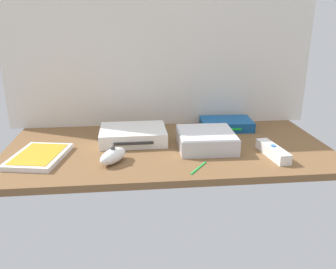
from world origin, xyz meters
TOP-DOWN VIEW (x-y plane):
  - ground_plane at (0.00, 0.00)cm, footprint 100.00×48.00cm
  - back_wall at (0.00, 24.60)cm, footprint 110.00×1.20cm
  - game_console at (-10.74, 6.20)cm, footprint 21.19×16.69cm
  - mini_computer at (11.56, -2.05)cm, footprint 17.41×17.41cm
  - game_case at (-37.67, -5.81)cm, footprint 16.96×21.23cm
  - network_router at (22.86, 16.18)cm, footprint 18.65×13.11cm
  - remote_wand at (29.43, -10.83)cm, footprint 5.27×15.12cm
  - remote_nunchuk at (-16.42, -10.85)cm, footprint 9.35×10.71cm
  - stylus_pen at (6.44, -17.11)cm, footprint 5.89×7.67cm

SIDE VIEW (x-z plane):
  - ground_plane at x=0.00cm, z-range -2.00..0.00cm
  - stylus_pen at x=6.44cm, z-range 0.00..0.70cm
  - game_case at x=-37.67cm, z-range -0.02..1.54cm
  - remote_wand at x=29.43cm, z-range -0.19..3.21cm
  - network_router at x=22.86cm, z-range 0.00..3.40cm
  - remote_nunchuk at x=-16.42cm, z-range -0.51..4.59cm
  - game_console at x=-10.74cm, z-range 0.00..4.40cm
  - mini_computer at x=11.56cm, z-range -0.01..5.29cm
  - back_wall at x=0.00cm, z-range 0.00..64.00cm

